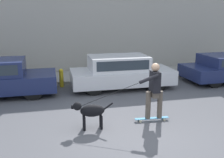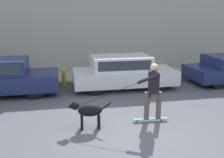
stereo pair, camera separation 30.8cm
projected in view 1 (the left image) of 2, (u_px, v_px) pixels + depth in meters
name	position (u px, v px, depth m)	size (l,w,h in m)	color
ground_plane	(137.00, 132.00, 6.62)	(36.00, 36.00, 0.00)	#545459
back_wall	(90.00, 26.00, 12.88)	(32.00, 0.30, 4.63)	#ADA89E
sidewalk_curb	(95.00, 76.00, 12.28)	(30.00, 2.09, 0.14)	gray
parked_car_1	(121.00, 72.00, 10.40)	(4.05, 1.70, 1.31)	black
dog	(90.00, 111.00, 6.71)	(1.08, 0.36, 0.75)	black
skateboarder	(154.00, 89.00, 7.11)	(2.56, 0.58, 1.64)	beige
fire_hydrant	(61.00, 77.00, 10.61)	(0.18, 0.18, 0.75)	gold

